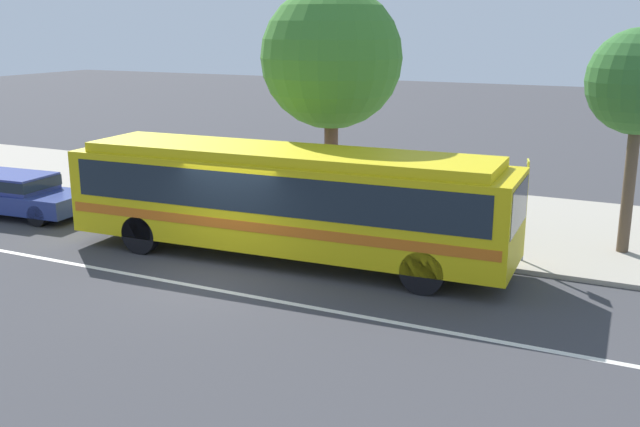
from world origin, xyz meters
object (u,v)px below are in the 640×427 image
at_px(pedestrian_waiting_near_sign, 274,185).
at_px(street_tree_mid_block, 640,83).
at_px(pedestrian_walking_along_curb, 405,202).
at_px(pedestrian_standing_by_tree, 294,189).
at_px(street_tree_near_stop, 332,58).
at_px(bus_stop_sign, 526,197).
at_px(transit_bus, 286,196).
at_px(sedan_behind_bus, 14,192).

xyz_separation_m(pedestrian_waiting_near_sign, street_tree_mid_block, (9.77, 0.79, 3.29)).
relative_size(pedestrian_walking_along_curb, pedestrian_standing_by_tree, 0.93).
relative_size(pedestrian_standing_by_tree, street_tree_near_stop, 0.26).
bearing_deg(bus_stop_sign, pedestrian_standing_by_tree, 175.33).
bearing_deg(street_tree_mid_block, pedestrian_standing_by_tree, -171.38).
bearing_deg(pedestrian_standing_by_tree, street_tree_near_stop, 43.58).
distance_m(pedestrian_waiting_near_sign, pedestrian_walking_along_curb, 4.27).
xyz_separation_m(pedestrian_waiting_near_sign, pedestrian_standing_by_tree, (0.99, -0.54, 0.06)).
height_order(transit_bus, street_tree_mid_block, street_tree_mid_block).
xyz_separation_m(transit_bus, street_tree_near_stop, (-0.34, 3.36, 3.20)).
height_order(pedestrian_walking_along_curb, street_tree_near_stop, street_tree_near_stop).
distance_m(pedestrian_waiting_near_sign, bus_stop_sign, 7.70).
xyz_separation_m(transit_bus, pedestrian_standing_by_tree, (-1.14, 2.59, -0.48)).
xyz_separation_m(pedestrian_walking_along_curb, bus_stop_sign, (3.34, -0.80, 0.65)).
bearing_deg(street_tree_mid_block, pedestrian_waiting_near_sign, -175.35).
relative_size(sedan_behind_bus, pedestrian_waiting_near_sign, 2.91).
height_order(pedestrian_waiting_near_sign, pedestrian_standing_by_tree, pedestrian_standing_by_tree).
distance_m(pedestrian_standing_by_tree, street_tree_near_stop, 3.84).
relative_size(sedan_behind_bus, bus_stop_sign, 1.92).
distance_m(pedestrian_walking_along_curb, pedestrian_standing_by_tree, 3.28).
distance_m(pedestrian_walking_along_curb, street_tree_mid_block, 6.52).
xyz_separation_m(transit_bus, street_tree_mid_block, (7.64, 3.92, 2.75)).
bearing_deg(pedestrian_walking_along_curb, street_tree_near_stop, 168.34).
relative_size(pedestrian_walking_along_curb, street_tree_mid_block, 0.29).
distance_m(transit_bus, sedan_behind_bus, 9.75).
distance_m(sedan_behind_bus, street_tree_mid_block, 18.12).
relative_size(sedan_behind_bus, street_tree_near_stop, 0.72).
bearing_deg(street_tree_near_stop, pedestrian_waiting_near_sign, -172.75).
xyz_separation_m(sedan_behind_bus, street_tree_mid_block, (17.35, 3.75, 3.65)).
xyz_separation_m(pedestrian_standing_by_tree, street_tree_near_stop, (0.80, 0.76, 3.68)).
bearing_deg(sedan_behind_bus, transit_bus, -1.02).
height_order(sedan_behind_bus, street_tree_near_stop, street_tree_near_stop).
bearing_deg(street_tree_near_stop, sedan_behind_bus, -161.23).
distance_m(transit_bus, pedestrian_walking_along_curb, 3.60).
distance_m(pedestrian_waiting_near_sign, street_tree_near_stop, 4.16).
bearing_deg(pedestrian_walking_along_curb, bus_stop_sign, -13.42).
xyz_separation_m(sedan_behind_bus, pedestrian_walking_along_curb, (11.83, 2.68, 0.35)).
distance_m(sedan_behind_bus, pedestrian_standing_by_tree, 8.91).
xyz_separation_m(pedestrian_waiting_near_sign, bus_stop_sign, (7.60, -1.08, 0.64)).
xyz_separation_m(pedestrian_walking_along_curb, street_tree_mid_block, (5.51, 1.07, 3.30)).
relative_size(transit_bus, pedestrian_standing_by_tree, 6.52).
relative_size(pedestrian_walking_along_curb, street_tree_near_stop, 0.24).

